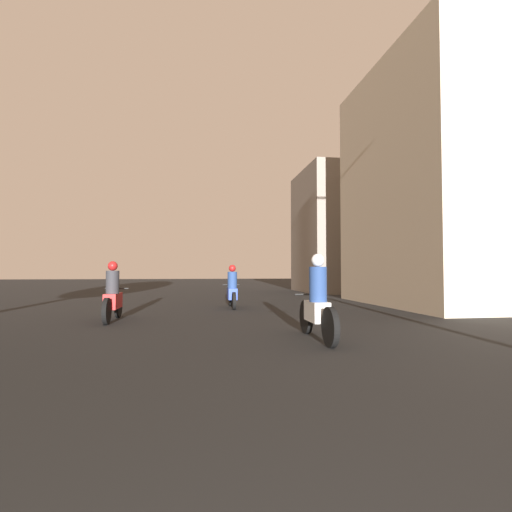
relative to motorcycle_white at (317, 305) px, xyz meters
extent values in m
cylinder|color=black|center=(0.00, 0.76, -0.30)|extent=(0.10, 0.67, 0.67)
cylinder|color=black|center=(0.00, -0.72, -0.30)|extent=(0.10, 0.67, 0.67)
cube|color=silver|center=(0.00, 0.02, -0.12)|extent=(0.30, 0.72, 0.37)
cylinder|color=black|center=(0.00, 0.50, 0.17)|extent=(0.60, 0.04, 0.04)
cylinder|color=navy|center=(0.00, -0.05, 0.39)|extent=(0.32, 0.32, 0.64)
sphere|color=silver|center=(0.00, -0.05, 0.82)|extent=(0.24, 0.24, 0.24)
cylinder|color=black|center=(-4.28, 4.13, -0.32)|extent=(0.10, 0.63, 0.63)
cylinder|color=black|center=(-4.28, 2.70, -0.32)|extent=(0.10, 0.63, 0.63)
cube|color=red|center=(-4.28, 3.41, -0.13)|extent=(0.30, 0.93, 0.38)
cylinder|color=black|center=(-4.28, 3.88, 0.16)|extent=(0.60, 0.04, 0.04)
cylinder|color=#2D2D33|center=(-4.28, 3.32, 0.34)|extent=(0.32, 0.32, 0.57)
sphere|color=#A51919|center=(-4.28, 3.32, 0.75)|extent=(0.24, 0.24, 0.24)
cylinder|color=black|center=(-1.00, 7.22, -0.35)|extent=(0.10, 0.57, 0.57)
cylinder|color=black|center=(-1.00, 5.82, -0.35)|extent=(0.10, 0.57, 0.57)
cube|color=#1E389E|center=(-1.00, 6.52, -0.16)|extent=(0.30, 0.79, 0.38)
cylinder|color=black|center=(-1.00, 6.98, 0.13)|extent=(0.60, 0.04, 0.04)
cylinder|color=navy|center=(-1.00, 6.44, 0.31)|extent=(0.32, 0.32, 0.56)
sphere|color=#A51919|center=(-1.00, 6.44, 0.71)|extent=(0.24, 0.24, 0.24)
cube|color=beige|center=(6.73, 6.45, 3.81)|extent=(4.87, 7.62, 8.89)
cube|color=gray|center=(6.96, 15.68, 2.96)|extent=(5.98, 5.80, 7.20)
camera|label=1|loc=(-2.20, -7.10, 0.64)|focal=28.00mm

